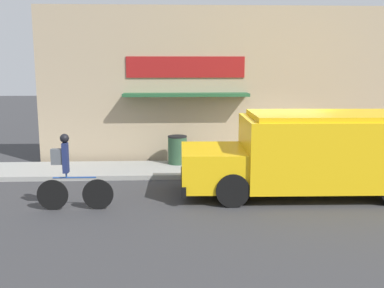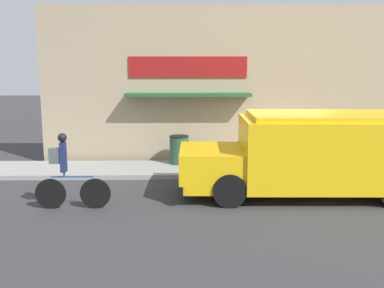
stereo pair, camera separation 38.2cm
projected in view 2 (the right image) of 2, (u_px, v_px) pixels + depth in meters
ground_plane at (278, 179)px, 13.20m from camera, size 70.00×70.00×0.00m
sidewalk at (271, 169)px, 14.18m from camera, size 28.00×2.02×0.14m
storefront at (264, 86)px, 15.06m from camera, size 15.07×0.85×5.22m
school_bus at (317, 153)px, 11.42m from camera, size 6.38×2.78×2.13m
cyclist at (67, 174)px, 10.41m from camera, size 1.76×0.21×1.79m
trash_bin at (179, 150)px, 14.57m from camera, size 0.62×0.62×0.92m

